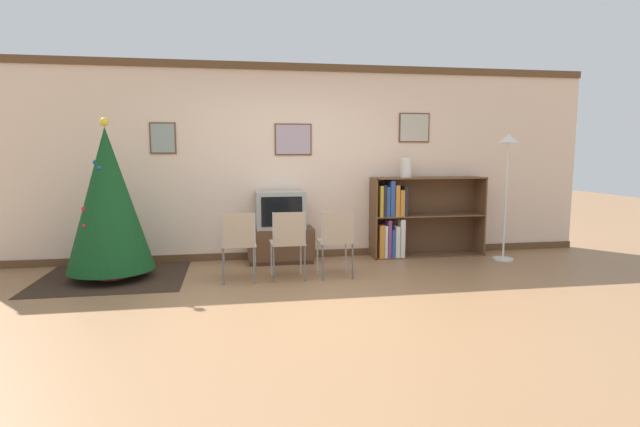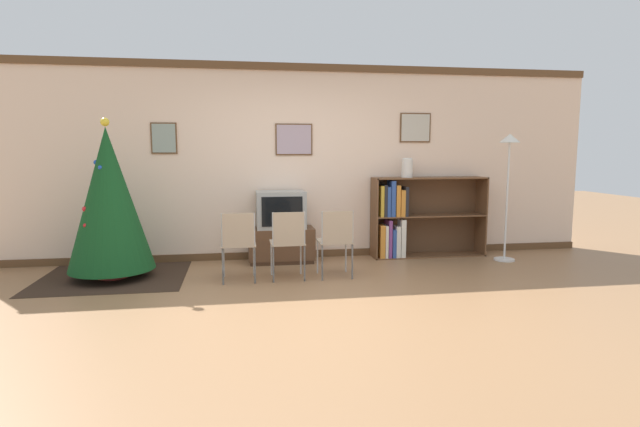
% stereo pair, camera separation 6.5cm
% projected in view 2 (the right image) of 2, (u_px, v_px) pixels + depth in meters
% --- Properties ---
extents(ground_plane, '(24.00, 24.00, 0.00)m').
position_uv_depth(ground_plane, '(316.00, 304.00, 4.99)').
color(ground_plane, '#936B47').
extents(wall_back, '(8.79, 0.11, 2.70)m').
position_uv_depth(wall_back, '(292.00, 162.00, 6.99)').
color(wall_back, beige).
rests_on(wall_back, ground_plane).
extents(area_rug, '(1.70, 1.48, 0.01)m').
position_uv_depth(area_rug, '(113.00, 277.00, 5.99)').
color(area_rug, '#332319').
rests_on(area_rug, ground_plane).
extents(christmas_tree, '(0.99, 0.99, 1.89)m').
position_uv_depth(christmas_tree, '(109.00, 199.00, 5.87)').
color(christmas_tree, maroon).
rests_on(christmas_tree, area_rug).
extents(tv_console, '(0.89, 0.45, 0.47)m').
position_uv_depth(tv_console, '(281.00, 245.00, 6.81)').
color(tv_console, '#412A1A').
rests_on(tv_console, ground_plane).
extents(television, '(0.66, 0.44, 0.50)m').
position_uv_depth(television, '(281.00, 210.00, 6.75)').
color(television, '#9E9E99').
rests_on(television, tv_console).
extents(folding_chair_left, '(0.40, 0.40, 0.82)m').
position_uv_depth(folding_chair_left, '(238.00, 242.00, 5.74)').
color(folding_chair_left, tan).
rests_on(folding_chair_left, ground_plane).
extents(folding_chair_center, '(0.40, 0.40, 0.82)m').
position_uv_depth(folding_chair_center, '(288.00, 241.00, 5.83)').
color(folding_chair_center, tan).
rests_on(folding_chair_center, ground_plane).
extents(folding_chair_right, '(0.40, 0.40, 0.82)m').
position_uv_depth(folding_chair_right, '(336.00, 239.00, 5.92)').
color(folding_chair_right, tan).
rests_on(folding_chair_right, ground_plane).
extents(bookshelf, '(1.64, 0.36, 1.14)m').
position_uv_depth(bookshelf, '(409.00, 218.00, 7.12)').
color(bookshelf, brown).
rests_on(bookshelf, ground_plane).
extents(vase, '(0.16, 0.16, 0.27)m').
position_uv_depth(vase, '(407.00, 168.00, 7.02)').
color(vase, silver).
rests_on(vase, bookshelf).
extents(standing_lamp, '(0.28, 0.28, 1.74)m').
position_uv_depth(standing_lamp, '(509.00, 164.00, 6.77)').
color(standing_lamp, silver).
rests_on(standing_lamp, ground_plane).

